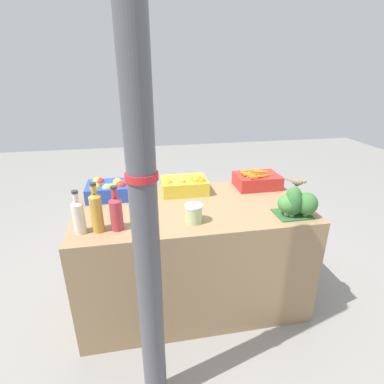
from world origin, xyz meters
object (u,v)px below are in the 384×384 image
juice_bottle_ruby (116,212)px  support_pole (144,203)px  orange_crate (185,185)px  apple_crate (111,189)px  juice_bottle_cloudy (78,216)px  carrot_crate (257,180)px  sparrow_bird (298,182)px  broccoli_pile (296,203)px  pickle_jar (194,213)px  juice_bottle_amber (96,211)px

juice_bottle_ruby → support_pole: bearing=-72.3°
orange_crate → apple_crate: bearing=179.7°
juice_bottle_cloudy → juice_bottle_ruby: juice_bottle_ruby is taller
carrot_crate → sparrow_bird: 0.52m
orange_crate → broccoli_pile: broccoli_pile is taller
juice_bottle_ruby → sparrow_bird: size_ratio=2.58×
orange_crate → carrot_crate: orange_crate is taller
apple_crate → pickle_jar: size_ratio=2.96×
support_pole → juice_bottle_amber: 0.61m
orange_crate → juice_bottle_cloudy: juice_bottle_cloudy is taller
apple_crate → juice_bottle_ruby: bearing=-82.2°
broccoli_pile → juice_bottle_amber: bearing=178.4°
support_pole → broccoli_pile: bearing=25.6°
apple_crate → carrot_crate: size_ratio=1.00×
carrot_crate → juice_bottle_ruby: juice_bottle_ruby is taller
support_pole → juice_bottle_ruby: support_pole is taller
apple_crate → carrot_crate: 1.13m
broccoli_pile → support_pole: bearing=-154.4°
apple_crate → juice_bottle_ruby: size_ratio=1.24×
apple_crate → juice_bottle_cloudy: 0.51m
juice_bottle_ruby → juice_bottle_cloudy: bearing=180.0°
juice_bottle_cloudy → pickle_jar: juice_bottle_cloudy is taller
juice_bottle_amber → orange_crate: bearing=39.3°
carrot_crate → juice_bottle_cloudy: size_ratio=1.30×
support_pole → sparrow_bird: 1.09m
juice_bottle_cloudy → juice_bottle_amber: bearing=0.0°
orange_crate → juice_bottle_amber: juice_bottle_amber is taller
broccoli_pile → juice_bottle_amber: (-1.21, 0.03, 0.03)m
orange_crate → pickle_jar: bearing=-93.3°
juice_bottle_ruby → sparrow_bird: (1.12, -0.00, 0.11)m
juice_bottle_amber → sparrow_bird: size_ratio=2.84×
carrot_crate → pickle_jar: size_ratio=2.96×
apple_crate → pickle_jar: apple_crate is taller
apple_crate → sparrow_bird: size_ratio=3.21×
carrot_crate → juice_bottle_amber: 1.27m
apple_crate → juice_bottle_amber: size_ratio=1.13×
juice_bottle_cloudy → carrot_crate: bearing=21.3°
support_pole → pickle_jar: 0.66m
juice_bottle_ruby → pickle_jar: bearing=1.0°
support_pole → carrot_crate: size_ratio=6.88×
pickle_jar → sparrow_bird: 0.68m
juice_bottle_ruby → pickle_jar: size_ratio=2.38×
apple_crate → sparrow_bird: 1.29m
support_pole → broccoli_pile: 1.09m
support_pole → apple_crate: (-0.22, 0.97, -0.31)m
support_pole → broccoli_pile: support_pole is taller
juice_bottle_ruby → apple_crate: bearing=97.8°
broccoli_pile → orange_crate: bearing=140.2°
broccoli_pile → juice_bottle_cloudy: (-1.31, 0.03, 0.02)m
support_pole → juice_bottle_cloudy: 0.66m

